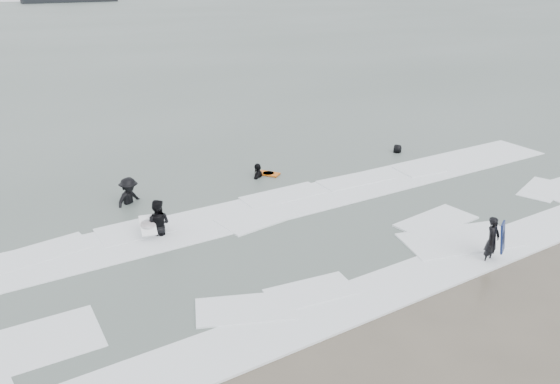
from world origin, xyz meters
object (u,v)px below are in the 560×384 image
surfer_wading (159,235)px  surfer_right_far (397,154)px  surfer_right_near (258,178)px  surfer_breaker (130,205)px  surfer_centre (489,262)px

surfer_wading → surfer_right_far: (13.15, 2.51, 0.00)m
surfer_right_near → surfer_wading: bearing=-11.3°
surfer_breaker → surfer_wading: bearing=-116.1°
surfer_centre → surfer_right_far: bearing=52.2°
surfer_breaker → surfer_right_near: (5.69, 0.05, 0.00)m
surfer_wading → surfer_right_near: size_ratio=1.03×
surfer_centre → surfer_right_near: 10.53m
surfer_centre → surfer_right_far: surfer_right_far is taller
surfer_centre → surfer_breaker: (-8.34, 10.14, 0.00)m
surfer_wading → surfer_breaker: 3.06m
surfer_centre → surfer_wading: size_ratio=0.83×
surfer_right_near → surfer_right_far: (7.54, -0.59, 0.00)m
surfer_breaker → surfer_right_far: bearing=-30.0°
surfer_centre → surfer_right_near: surfer_right_near is taller
surfer_centre → surfer_wading: 10.88m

